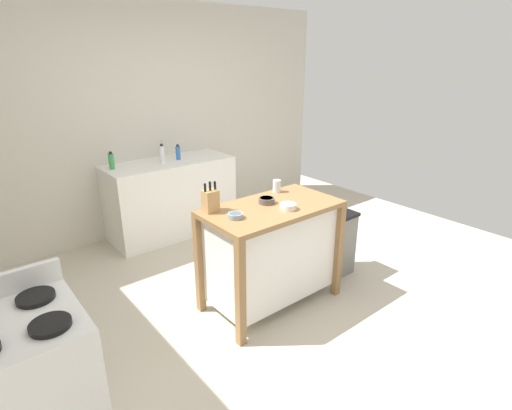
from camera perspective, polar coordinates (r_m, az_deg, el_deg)
name	(u,v)px	position (r m, az deg, el deg)	size (l,w,h in m)	color
ground_plane	(287,309)	(3.53, 4.37, -14.45)	(5.97, 5.97, 0.00)	#BCB29E
wall_back	(150,121)	(4.94, -14.81, 11.46)	(4.97, 0.10, 2.60)	beige
kitchen_island	(271,250)	(3.37, 2.16, -6.37)	(1.12, 0.61, 0.89)	olive
knife_block	(211,200)	(3.09, -6.45, 0.64)	(0.11, 0.09, 0.24)	tan
bowl_ceramic_wide	(288,206)	(3.14, 4.57, -0.18)	(0.13, 0.13, 0.05)	silver
bowl_ceramic_small	(235,216)	(2.97, -2.93, -1.50)	(0.11, 0.11, 0.04)	gray
bowl_stoneware_deep	(266,200)	(3.26, 1.50, 0.68)	(0.13, 0.13, 0.05)	#564C47
drinking_cup	(277,186)	(3.53, 2.95, 2.70)	(0.07, 0.07, 0.11)	silver
trash_bin	(334,243)	(3.96, 11.05, -5.35)	(0.36, 0.28, 0.63)	slate
sink_counter	(172,197)	(4.84, -11.88, 1.05)	(1.45, 0.60, 0.88)	white
sink_faucet	(162,150)	(4.81, -13.15, 7.64)	(0.02, 0.02, 0.22)	#B7BCC1
bottle_hand_soap	(162,154)	(4.62, -13.15, 7.01)	(0.05, 0.05, 0.22)	white
bottle_dish_soap	(111,161)	(4.53, -19.81, 5.87)	(0.06, 0.06, 0.19)	green
bottle_spray_cleaner	(178,153)	(4.76, -10.98, 7.30)	(0.05, 0.05, 0.18)	blue
stove	(28,397)	(2.45, -29.57, -22.62)	(0.60, 0.60, 1.00)	silver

